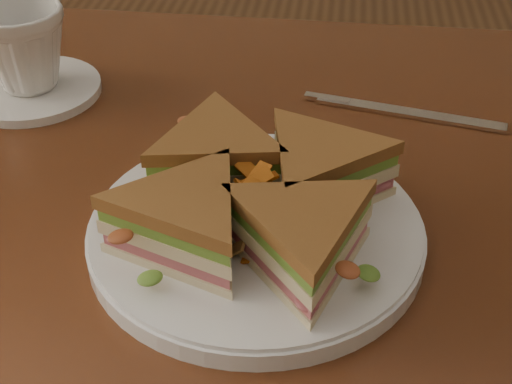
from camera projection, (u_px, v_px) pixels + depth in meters
The scene contains 8 objects.
table at pixel (321, 282), 0.70m from camera, with size 1.20×0.80×0.75m.
plate at pixel (256, 233), 0.59m from camera, with size 0.28×0.28×0.02m, color white.
sandwich_wedges at pixel (256, 197), 0.57m from camera, with size 0.29×0.29×0.06m.
crisps_mound at pixel (256, 201), 0.57m from camera, with size 0.09×0.09×0.05m, color orange, non-canonical shape.
spoon at pixel (244, 140), 0.71m from camera, with size 0.18×0.03×0.01m.
knife at pixel (395, 111), 0.76m from camera, with size 0.21×0.06×0.00m.
saucer at pixel (32, 90), 0.79m from camera, with size 0.15×0.15×0.01m, color white.
coffee_cup at pixel (23, 48), 0.76m from camera, with size 0.10×0.10×0.09m, color white.
Camera 1 is at (0.00, -0.51, 1.14)m, focal length 50.00 mm.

